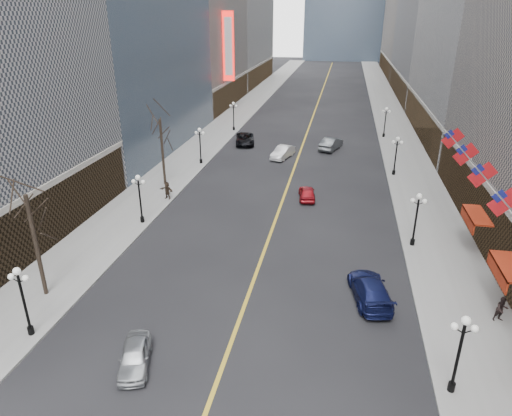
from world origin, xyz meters
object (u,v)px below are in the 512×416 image
at_px(streetlamp_west_0, 22,295).
at_px(car_sb_mid, 307,193).
at_px(car_sb_far, 331,144).
at_px(streetlamp_east_0, 460,347).
at_px(streetlamp_west_1, 140,194).
at_px(streetlamp_east_3, 385,119).
at_px(car_nb_mid, 283,152).
at_px(streetlamp_east_2, 396,152).
at_px(streetlamp_west_2, 200,142).
at_px(car_nb_near, 135,356).
at_px(streetlamp_east_1, 417,214).
at_px(car_sb_near, 370,289).
at_px(streetlamp_west_3, 234,113).
at_px(car_nb_far, 245,139).

height_order(streetlamp_west_0, car_sb_mid, streetlamp_west_0).
bearing_deg(car_sb_far, streetlamp_east_0, 117.61).
bearing_deg(streetlamp_west_1, streetlamp_east_3, 56.75).
relative_size(streetlamp_west_0, car_nb_mid, 0.95).
bearing_deg(streetlamp_east_2, streetlamp_west_2, 180.00).
bearing_deg(car_sb_mid, streetlamp_west_0, 52.15).
xyz_separation_m(streetlamp_east_2, car_nb_near, (-16.45, -35.17, -2.24)).
distance_m(streetlamp_east_1, car_sb_near, 9.42).
relative_size(streetlamp_east_0, streetlamp_west_2, 1.00).
xyz_separation_m(streetlamp_west_1, streetlamp_west_3, (0.00, 36.00, 0.00)).
height_order(streetlamp_west_3, car_sb_near, streetlamp_west_3).
height_order(streetlamp_east_1, streetlamp_west_2, same).
relative_size(streetlamp_east_3, car_sb_mid, 1.14).
xyz_separation_m(streetlamp_west_3, car_nb_far, (3.48, -7.69, -2.12)).
bearing_deg(streetlamp_west_3, streetlamp_east_1, -56.75).
xyz_separation_m(car_sb_near, car_sb_far, (-3.97, 36.19, 0.07)).
height_order(car_sb_near, car_sb_far, car_sb_far).
height_order(car_nb_mid, car_sb_near, car_sb_near).
relative_size(streetlamp_west_0, car_sb_far, 0.87).
relative_size(car_sb_near, car_sb_mid, 1.37).
distance_m(streetlamp_east_3, car_nb_near, 55.70).
height_order(streetlamp_east_0, streetlamp_east_1, same).
xyz_separation_m(streetlamp_west_2, car_nb_far, (3.48, 10.31, -2.12)).
bearing_deg(streetlamp_east_1, streetlamp_west_2, 142.67).
height_order(streetlamp_east_3, car_nb_mid, streetlamp_east_3).
xyz_separation_m(streetlamp_west_1, car_nb_far, (3.48, 28.31, -2.12)).
height_order(car_nb_far, car_sb_far, car_sb_far).
relative_size(streetlamp_west_2, car_sb_mid, 1.14).
bearing_deg(streetlamp_west_0, streetlamp_east_1, 34.14).
xyz_separation_m(streetlamp_east_0, streetlamp_west_0, (-23.60, 0.00, 0.00)).
xyz_separation_m(streetlamp_west_0, car_nb_near, (7.15, -1.17, -2.24)).
xyz_separation_m(streetlamp_east_1, streetlamp_west_1, (-23.60, 0.00, 0.00)).
distance_m(streetlamp_west_0, car_nb_near, 7.58).
relative_size(streetlamp_west_1, car_nb_near, 1.16).
xyz_separation_m(streetlamp_east_1, car_nb_mid, (-13.80, 22.55, -2.12)).
xyz_separation_m(streetlamp_east_1, car_sb_far, (-7.71, 27.80, -2.05)).
bearing_deg(streetlamp_east_1, streetlamp_east_0, -90.00).
bearing_deg(streetlamp_east_3, car_nb_near, -107.19).
height_order(streetlamp_west_1, car_nb_far, streetlamp_west_1).
bearing_deg(car_sb_near, car_nb_far, -77.23).
bearing_deg(streetlamp_east_0, car_nb_far, 114.42).
bearing_deg(car_sb_near, car_sb_far, -95.03).
xyz_separation_m(streetlamp_east_1, streetlamp_east_2, (0.00, 18.00, 0.00)).
xyz_separation_m(streetlamp_west_3, car_nb_mid, (9.80, -13.45, -2.12)).
distance_m(streetlamp_east_3, car_sb_far, 11.44).
relative_size(streetlamp_west_1, streetlamp_west_3, 1.00).
distance_m(streetlamp_west_0, streetlamp_west_3, 52.00).
bearing_deg(car_nb_mid, streetlamp_east_2, -2.33).
distance_m(streetlamp_east_1, streetlamp_west_2, 29.68).
xyz_separation_m(streetlamp_west_1, car_nb_mid, (9.80, 22.55, -2.12)).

